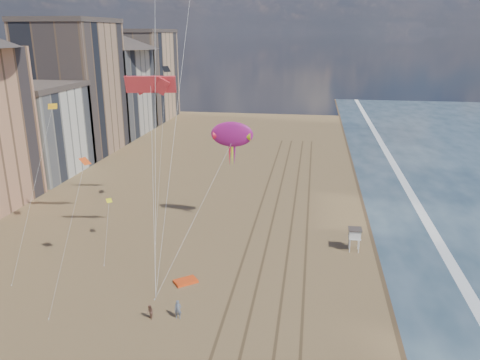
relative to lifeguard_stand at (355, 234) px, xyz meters
name	(u,v)px	position (x,y,z in m)	size (l,w,h in m)	color
wet_sand	(397,220)	(6.93, 11.01, -2.29)	(260.00, 260.00, 0.00)	#42301E
foam	(427,222)	(11.13, 11.01, -2.29)	(260.00, 260.00, 0.00)	white
tracks	(278,242)	(-9.52, 1.01, -2.28)	(7.68, 120.00, 0.01)	brown
buildings	(61,95)	(-57.80, 36.60, 11.26)	(34.72, 131.35, 29.00)	#C6B284
lifeguard_stand	(355,234)	(0.00, 0.00, 0.00)	(1.65, 1.65, 2.97)	white
grounded_kite	(186,281)	(-18.62, -10.80, -2.15)	(2.40, 1.53, 0.27)	#FC4815
show_kite	(232,135)	(-16.15, 4.70, 10.92)	(5.02, 10.31, 23.42)	#971770
kite_flyer_a	(178,310)	(-17.54, -17.41, -1.34)	(0.69, 0.45, 1.89)	slate
kite_flyer_b	(150,312)	(-20.13, -17.97, -1.54)	(0.73, 0.57, 1.50)	brown
small_kites	(102,122)	(-30.47, -2.80, 13.55)	(12.67, 18.22, 16.26)	#F5A414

